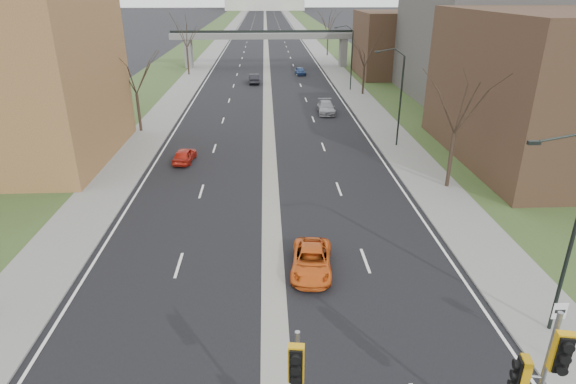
{
  "coord_description": "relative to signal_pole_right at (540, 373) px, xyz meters",
  "views": [
    {
      "loc": [
        -0.2,
        -10.18,
        13.66
      ],
      "look_at": [
        0.85,
        12.7,
        3.84
      ],
      "focal_mm": 30.0,
      "sensor_mm": 36.0,
      "label": 1
    }
  ],
  "objects": [
    {
      "name": "streetlight_far",
      "position": [
        3.64,
        58.14,
        3.27
      ],
      "size": [
        2.61,
        0.2,
        8.7
      ],
      "color": "black",
      "rests_on": "sidewalk_right"
    },
    {
      "name": "tree_left_c",
      "position": [
        -20.34,
        72.14,
        3.36
      ],
      "size": [
        7.65,
        7.65,
        9.99
      ],
      "color": "#382B21",
      "rests_on": "sidewalk_left"
    },
    {
      "name": "speed_limit_sign",
      "position": [
        3.44,
        4.46,
        -1.8
      ],
      "size": [
        0.55,
        0.06,
        2.57
      ],
      "rotation": [
        0.0,
        0.0,
        -0.0
      ],
      "color": "black",
      "rests_on": "sidewalk_right"
    },
    {
      "name": "signal_pole_right",
      "position": [
        0.0,
        0.0,
        0.0
      ],
      "size": [
        0.95,
        1.15,
        5.63
      ],
      "rotation": [
        0.0,
        0.0,
        -0.18
      ],
      "color": "gray",
      "rests_on": "ground"
    },
    {
      "name": "median_strip",
      "position": [
        -7.34,
        150.14,
        -3.68
      ],
      "size": [
        1.2,
        600.0,
        0.02
      ],
      "primitive_type": "cube",
      "color": "gray",
      "rests_on": "ground"
    },
    {
      "name": "car_right_near",
      "position": [
        -5.34,
        11.3,
        -3.07
      ],
      "size": [
        2.5,
        4.6,
        1.23
      ],
      "primitive_type": "imported",
      "rotation": [
        0.0,
        0.0,
        -0.11
      ],
      "color": "#D55716",
      "rests_on": "ground"
    },
    {
      "name": "road_surface",
      "position": [
        -7.34,
        150.14,
        -3.68
      ],
      "size": [
        20.0,
        600.0,
        0.01
      ],
      "primitive_type": "cube",
      "color": "black",
      "rests_on": "ground"
    },
    {
      "name": "car_left_far",
      "position": [
        -9.34,
        64.17,
        -2.97
      ],
      "size": [
        1.76,
        4.42,
        1.43
      ],
      "primitive_type": "imported",
      "rotation": [
        0.0,
        0.0,
        3.2
      ],
      "color": "black",
      "rests_on": "ground"
    },
    {
      "name": "commercial_block_mid",
      "position": [
        20.66,
        52.14,
        3.82
      ],
      "size": [
        18.0,
        22.0,
        15.0
      ],
      "primitive_type": "cube",
      "color": "#4E4C48",
      "rests_on": "ground"
    },
    {
      "name": "streetlight_mid",
      "position": [
        3.64,
        32.14,
        3.27
      ],
      "size": [
        2.61,
        0.2,
        8.7
      ],
      "color": "black",
      "rests_on": "sidewalk_right"
    },
    {
      "name": "tree_right_c",
      "position": [
        5.66,
        95.14,
        3.36
      ],
      "size": [
        7.65,
        7.65,
        9.99
      ],
      "color": "#382B21",
      "rests_on": "sidewalk_right"
    },
    {
      "name": "car_right_mid",
      "position": [
        -0.58,
        44.96,
        -3.0
      ],
      "size": [
        2.07,
        4.76,
        1.37
      ],
      "primitive_type": "imported",
      "rotation": [
        0.0,
        0.0,
        -0.03
      ],
      "color": "gray",
      "rests_on": "ground"
    },
    {
      "name": "tree_right_a",
      "position": [
        5.66,
        22.14,
        2.95
      ],
      "size": [
        7.2,
        7.2,
        9.4
      ],
      "color": "#382B21",
      "rests_on": "sidewalk_right"
    },
    {
      "name": "car_right_far",
      "position": [
        -1.73,
        71.53,
        -3.07
      ],
      "size": [
        1.87,
        3.77,
        1.23
      ],
      "primitive_type": "imported",
      "rotation": [
        0.0,
        0.0,
        0.12
      ],
      "color": "navy",
      "rests_on": "ground"
    },
    {
      "name": "grass_verge_right",
      "position": [
        10.66,
        150.14,
        -3.63
      ],
      "size": [
        8.0,
        600.0,
        0.1
      ],
      "primitive_type": "cube",
      "color": "#334821",
      "rests_on": "ground"
    },
    {
      "name": "sidewalk_left",
      "position": [
        -19.34,
        150.14,
        -3.62
      ],
      "size": [
        4.0,
        600.0,
        0.12
      ],
      "primitive_type": "cube",
      "color": "gray",
      "rests_on": "ground"
    },
    {
      "name": "commercial_block_far",
      "position": [
        14.66,
        70.14,
        1.32
      ],
      "size": [
        14.0,
        14.0,
        10.0
      ],
      "primitive_type": "cube",
      "color": "#493422",
      "rests_on": "ground"
    },
    {
      "name": "streetlight_near",
      "position": [
        3.64,
        6.14,
        3.27
      ],
      "size": [
        2.61,
        0.2,
        8.7
      ],
      "color": "black",
      "rests_on": "sidewalk_right"
    },
    {
      "name": "grass_verge_left",
      "position": [
        -25.34,
        150.14,
        -3.63
      ],
      "size": [
        8.0,
        600.0,
        0.1
      ],
      "primitive_type": "cube",
      "color": "#334821",
      "rests_on": "ground"
    },
    {
      "name": "sidewalk_right",
      "position": [
        4.66,
        150.14,
        -3.62
      ],
      "size": [
        4.0,
        600.0,
        0.12
      ],
      "primitive_type": "cube",
      "color": "gray",
      "rests_on": "ground"
    },
    {
      "name": "commercial_block_near",
      "position": [
        16.66,
        28.14,
        2.32
      ],
      "size": [
        16.0,
        20.0,
        12.0
      ],
      "primitive_type": "cube",
      "color": "#493422",
      "rests_on": "ground"
    },
    {
      "name": "pedestrian_bridge",
      "position": [
        -7.34,
        80.14,
        1.16
      ],
      "size": [
        34.0,
        3.0,
        6.45
      ],
      "color": "slate",
      "rests_on": "ground"
    },
    {
      "name": "tree_right_b",
      "position": [
        5.66,
        55.14,
        2.14
      ],
      "size": [
        6.3,
        6.3,
        8.22
      ],
      "color": "#382B21",
      "rests_on": "sidewalk_right"
    },
    {
      "name": "tree_left_b",
      "position": [
        -20.34,
        38.14,
        2.54
      ],
      "size": [
        6.75,
        6.75,
        8.81
      ],
      "color": "#382B21",
      "rests_on": "sidewalk_left"
    },
    {
      "name": "car_left_near",
      "position": [
        -14.49,
        28.64,
        -3.07
      ],
      "size": [
        1.78,
        3.71,
        1.22
      ],
      "primitive_type": "imported",
      "rotation": [
        0.0,
        0.0,
        3.04
      ],
      "color": "#B32214",
      "rests_on": "ground"
    }
  ]
}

